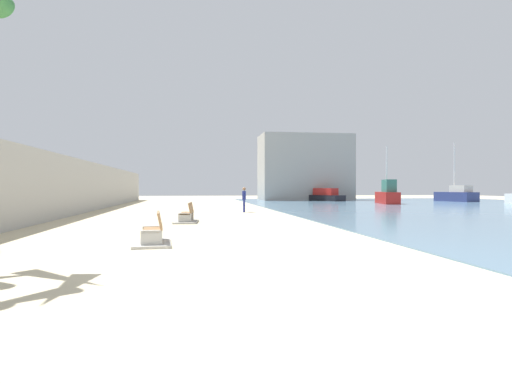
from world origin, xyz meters
TOP-DOWN VIEW (x-y plane):
  - ground_plane at (0.00, 18.00)m, footprint 120.00×120.00m
  - seawall at (-7.50, 18.00)m, footprint 0.80×64.00m
  - bench_near at (-1.22, 3.12)m, footprint 1.24×2.17m
  - bench_far at (-0.28, 11.19)m, footprint 1.27×2.19m
  - person_walking at (3.55, 19.38)m, footprint 0.29×0.50m
  - boat_nearest at (20.03, 31.77)m, footprint 2.57×5.49m
  - boat_mid_bay at (31.42, 37.18)m, footprint 3.05×5.38m
  - boat_far_right at (16.18, 42.35)m, footprint 5.08×7.16m
  - harbor_building at (15.07, 46.00)m, footprint 12.00×6.00m

SIDE VIEW (x-z plane):
  - ground_plane at x=0.00m, z-range 0.00..0.00m
  - bench_near at x=-1.22m, z-range -0.26..0.72m
  - bench_far at x=-0.28m, z-range -0.26..0.72m
  - boat_far_right at x=16.18m, z-range -0.18..1.40m
  - boat_mid_bay at x=31.42m, z-range -2.76..4.36m
  - boat_nearest at x=20.03m, z-range -2.05..3.97m
  - person_walking at x=3.55m, z-range 0.15..1.88m
  - seawall at x=-7.50m, z-range 0.00..3.54m
  - harbor_building at x=15.07m, z-range 0.00..8.71m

